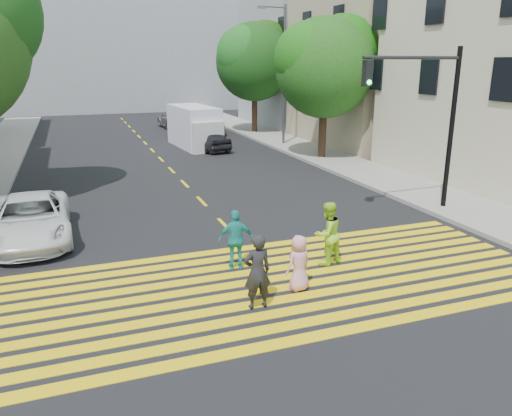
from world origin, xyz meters
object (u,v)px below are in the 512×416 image
tree_right_far (255,58)px  dark_car_parked (210,123)px  dark_car_near (209,140)px  pedestrian_woman (327,234)px  silver_car (176,119)px  white_van (195,128)px  tree_right_near (326,62)px  pedestrian_child (299,263)px  white_sedan (31,219)px  traffic_signal (429,108)px  pedestrian_man (257,272)px  pedestrian_extra (236,240)px

tree_right_far → dark_car_parked: 5.72m
dark_car_near → pedestrian_woman: bearing=75.1°
silver_car → white_van: (-0.62, -9.30, 0.43)m
tree_right_near → pedestrian_child: 16.89m
white_sedan → dark_car_near: 16.03m
pedestrian_woman → traffic_signal: 6.64m
pedestrian_woman → white_sedan: size_ratio=0.36×
pedestrian_man → traffic_signal: size_ratio=0.30×
white_sedan → dark_car_parked: size_ratio=1.08×
pedestrian_extra → dark_car_parked: 25.15m
tree_right_near → traffic_signal: tree_right_near is taller
pedestrian_woman → white_van: size_ratio=0.31×
pedestrian_extra → traffic_signal: (7.54, 2.42, 2.84)m
dark_car_parked → traffic_signal: traffic_signal is taller
white_van → pedestrian_woman: bearing=-98.4°
dark_car_near → pedestrian_child: bearing=71.5°
pedestrian_extra → white_sedan: bearing=-28.1°
pedestrian_woman → silver_car: (1.77, 28.60, -0.11)m
pedestrian_child → dark_car_near: 19.30m
tree_right_far → white_van: size_ratio=1.47×
dark_car_parked → silver_car: bearing=122.9°
tree_right_far → traffic_signal: bearing=-94.0°
pedestrian_man → white_sedan: bearing=-53.7°
tree_right_near → white_sedan: 16.93m
traffic_signal → tree_right_far: bearing=84.1°
tree_right_near → tree_right_far: tree_right_far is taller
pedestrian_woman → white_van: 19.34m
white_sedan → traffic_signal: traffic_signal is taller
silver_car → white_van: white_van is taller
tree_right_far → pedestrian_extra: bearing=-111.2°
silver_car → traffic_signal: bearing=95.1°
tree_right_far → silver_car: bearing=136.0°
dark_car_near → traffic_signal: size_ratio=0.67×
tree_right_far → pedestrian_woman: bearing=-105.7°
pedestrian_extra → silver_car: bearing=-87.4°
tree_right_near → dark_car_parked: 13.08m
white_sedan → silver_car: 25.63m
silver_car → white_van: bearing=83.5°
pedestrian_woman → pedestrian_child: 1.76m
white_sedan → silver_car: (9.09, 23.96, 0.08)m
pedestrian_man → white_sedan: pedestrian_man is taller
pedestrian_child → white_van: white_van is taller
tree_right_far → white_sedan: bearing=-126.2°
pedestrian_extra → silver_car: size_ratio=0.31×
white_sedan → tree_right_near: bearing=29.8°
pedestrian_extra → dark_car_near: bearing=-91.9°
dark_car_parked → dark_car_near: bearing=-99.3°
pedestrian_woman → silver_car: pedestrian_woman is taller
pedestrian_man → white_van: bearing=-101.2°
tree_right_near → white_van: bearing=131.6°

